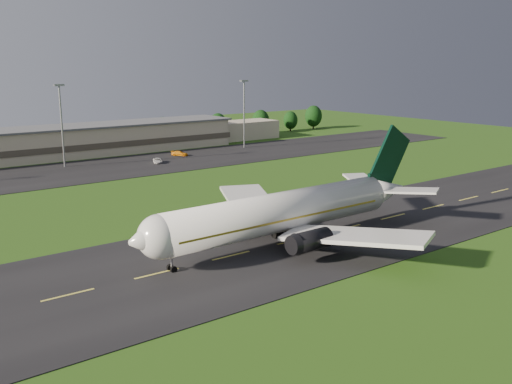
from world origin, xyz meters
TOP-DOWN VIEW (x-y plane):
  - ground at (0.00, 0.00)m, footprint 360.00×360.00m
  - taxiway at (0.00, 0.00)m, footprint 220.00×30.00m
  - apron at (0.00, 72.00)m, footprint 260.00×30.00m
  - airliner at (9.24, 0.01)m, footprint 51.26×42.18m
  - terminal at (6.40, 96.18)m, footprint 145.00×16.00m
  - light_mast_centre at (5.00, 80.00)m, footprint 2.40×1.20m
  - light_mast_east at (60.00, 80.00)m, footprint 2.40×1.20m
  - tree_line at (35.21, 105.90)m, footprint 192.31×7.72m
  - service_vehicle_c at (26.02, 71.13)m, footprint 3.62×4.97m
  - service_vehicle_d at (36.34, 77.89)m, footprint 4.41×4.81m

SIDE VIEW (x-z plane):
  - ground at x=0.00m, z-range 0.00..0.00m
  - taxiway at x=0.00m, z-range 0.00..0.10m
  - apron at x=0.00m, z-range 0.00..0.10m
  - service_vehicle_c at x=26.02m, z-range 0.10..1.36m
  - service_vehicle_d at x=36.34m, z-range 0.10..1.45m
  - terminal at x=6.40m, z-range -0.21..8.19m
  - tree_line at x=35.21m, z-range 0.00..9.06m
  - airliner at x=9.24m, z-range -3.13..12.45m
  - light_mast_centre at x=5.00m, z-range 2.56..22.91m
  - light_mast_east at x=60.00m, z-range 2.56..22.91m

